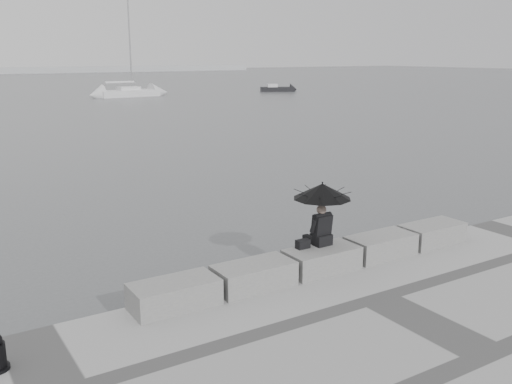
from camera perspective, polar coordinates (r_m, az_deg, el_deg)
ground at (r=12.87m, az=5.24°, el=-9.30°), size 360.00×360.00×0.00m
stone_block_far_left at (r=10.62m, az=-8.17°, el=-10.11°), size 1.60×0.80×0.50m
stone_block_left at (r=11.34m, az=-0.22°, el=-8.38°), size 1.60×0.80×0.50m
stone_block_centre at (r=12.26m, az=6.59°, el=-6.74°), size 1.60×0.80×0.50m
stone_block_right at (r=13.34m, az=12.35°, el=-5.28°), size 1.60×0.80×0.50m
stone_block_far_right at (r=14.53m, az=17.18°, el=-4.01°), size 1.60×0.80×0.50m
seated_person at (r=12.13m, az=6.65°, el=-0.67°), size 1.25×1.25×1.39m
bag at (r=12.13m, az=4.70°, el=-5.21°), size 0.29×0.17×0.19m
sailboat_right at (r=71.41m, az=-12.61°, el=9.72°), size 7.35×2.85×12.90m
small_motorboat at (r=79.76m, az=2.14°, el=10.25°), size 4.80×3.46×1.10m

